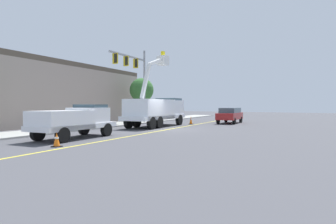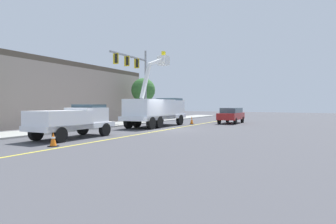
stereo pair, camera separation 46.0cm
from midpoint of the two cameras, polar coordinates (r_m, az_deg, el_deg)
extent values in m
plane|color=#47474C|center=(23.63, -0.53, -3.49)|extent=(120.00, 120.00, 0.00)
cube|color=#9E9E99|center=(27.58, -14.04, -2.70)|extent=(59.99, 10.96, 0.12)
cube|color=yellow|center=(23.63, -0.53, -3.48)|extent=(49.64, 6.32, 0.01)
cube|color=white|center=(26.61, -2.98, -1.00)|extent=(8.45, 3.49, 0.36)
cube|color=white|center=(28.91, -0.47, 0.73)|extent=(2.89, 2.66, 1.60)
cube|color=#384C56|center=(29.09, -0.29, 2.11)|extent=(2.05, 2.31, 0.64)
cube|color=white|center=(25.73, -4.04, 0.52)|extent=(5.52, 3.13, 1.80)
cube|color=white|center=(25.16, -4.98, 6.17)|extent=(1.70, 0.55, 3.19)
cube|color=white|center=(27.30, -2.79, 9.98)|extent=(2.98, 0.76, 1.15)
cube|color=white|center=(28.63, -1.48, 10.16)|extent=(0.90, 0.90, 0.90)
cube|color=yellow|center=(28.73, -1.48, 11.35)|extent=(0.36, 0.24, 0.60)
cylinder|color=black|center=(29.68, -2.20, -1.48)|extent=(1.07, 0.47, 1.04)
cylinder|color=black|center=(28.69, 1.76, -1.58)|extent=(1.07, 0.47, 1.04)
cylinder|color=black|center=(25.93, -6.74, -1.91)|extent=(1.07, 0.47, 1.04)
cylinder|color=black|center=(24.79, -2.35, -2.06)|extent=(1.07, 0.47, 1.04)
cylinder|color=black|center=(24.84, -8.37, -2.06)|extent=(1.07, 0.47, 1.04)
cylinder|color=black|center=(23.65, -3.86, -2.23)|extent=(1.07, 0.47, 1.04)
cube|color=white|center=(18.31, -18.76, -2.65)|extent=(5.82, 2.77, 0.30)
cube|color=white|center=(19.17, -16.18, -0.81)|extent=(2.24, 2.17, 1.10)
cube|color=#384C56|center=(19.31, -15.79, 0.64)|extent=(1.55, 1.92, 0.56)
cube|color=white|center=(17.58, -21.08, -1.54)|extent=(3.59, 2.50, 1.10)
cylinder|color=black|center=(20.31, -16.98, -3.18)|extent=(0.87, 0.40, 0.84)
cylinder|color=black|center=(19.08, -12.81, -3.44)|extent=(0.87, 0.40, 0.84)
cylinder|color=black|center=(17.80, -25.12, -3.90)|extent=(0.87, 0.40, 0.84)
cylinder|color=black|center=(16.37, -20.95, -4.31)|extent=(0.87, 0.40, 0.84)
cube|color=maroon|center=(32.20, 11.78, -0.80)|extent=(5.00, 2.48, 0.70)
cube|color=#384C56|center=(32.33, 11.85, 0.27)|extent=(3.64, 2.08, 0.60)
cylinder|color=black|center=(30.44, 12.58, -1.78)|extent=(0.70, 0.32, 0.68)
cylinder|color=black|center=(30.88, 9.49, -1.72)|extent=(0.70, 0.32, 0.68)
cylinder|color=black|center=(33.62, 13.87, -1.48)|extent=(0.70, 0.32, 0.68)
cylinder|color=black|center=(34.02, 11.05, -1.43)|extent=(0.70, 0.32, 0.68)
cube|color=black|center=(15.08, -22.05, -6.34)|extent=(0.40, 0.40, 0.04)
cone|color=orange|center=(15.04, -22.06, -5.03)|extent=(0.32, 0.32, 0.65)
cylinder|color=white|center=(15.03, -22.06, -4.79)|extent=(0.20, 0.20, 0.08)
cube|color=black|center=(30.03, 4.13, -2.40)|extent=(0.40, 0.40, 0.04)
cone|color=orange|center=(30.00, 4.13, -1.58)|extent=(0.32, 0.32, 0.82)
cylinder|color=white|center=(30.00, 4.13, -1.42)|extent=(0.20, 0.20, 0.08)
cylinder|color=gray|center=(32.41, -5.11, 4.99)|extent=(0.22, 0.22, 8.08)
cube|color=gray|center=(30.09, -8.29, 10.90)|extent=(6.30, 0.94, 0.16)
cube|color=gold|center=(31.13, -6.86, 9.56)|extent=(0.19, 0.57, 1.00)
cube|color=black|center=(31.07, -6.70, 9.58)|extent=(0.24, 0.34, 0.84)
cube|color=gold|center=(29.64, -8.78, 9.97)|extent=(0.19, 0.57, 1.00)
cube|color=black|center=(29.58, -8.62, 9.99)|extent=(0.24, 0.34, 0.84)
cube|color=gold|center=(28.19, -10.91, 10.40)|extent=(0.19, 0.57, 1.00)
cube|color=black|center=(28.13, -10.74, 10.42)|extent=(0.24, 0.34, 0.84)
cube|color=gray|center=(33.47, -25.25, 2.88)|extent=(26.47, 12.36, 5.90)
cube|color=#4C4238|center=(33.71, -25.31, 8.33)|extent=(26.47, 12.36, 0.50)
cylinder|color=brown|center=(35.82, -5.61, 0.44)|extent=(0.32, 0.32, 2.81)
sphere|color=#33662D|center=(35.86, -5.62, 4.35)|extent=(2.98, 2.98, 2.98)
camera|label=1|loc=(0.23, -90.52, -0.01)|focal=30.70mm
camera|label=2|loc=(0.23, 89.48, 0.01)|focal=30.70mm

